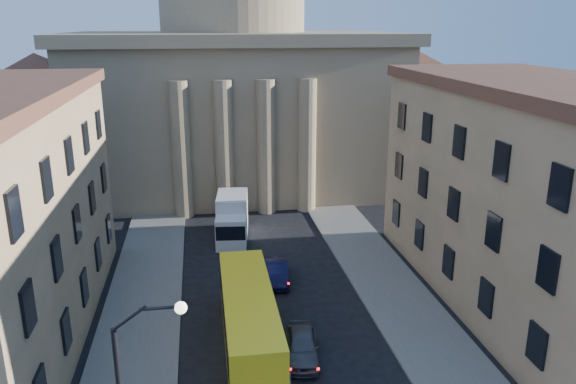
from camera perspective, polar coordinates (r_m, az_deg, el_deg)
The scene contains 8 objects.
sidewalk_left at distance 33.23m, azimuth -15.55°, elevation -16.51°, with size 5.00×60.00×0.15m, color #5D5B55.
sidewalk_right at distance 35.37m, azimuth 13.91°, elevation -14.18°, with size 5.00×60.00×0.15m, color #5D5B55.
church at distance 65.57m, azimuth -5.45°, elevation 11.39°, with size 68.02×28.76×36.60m.
building_right at distance 39.61m, azimuth 23.83°, elevation -0.13°, with size 11.60×26.60×14.70m.
car_right_far at distance 32.39m, azimuth 1.42°, elevation -15.31°, with size 1.83×4.55×1.55m, color #4D4C51.
car_right_distant at distance 40.97m, azimuth -1.14°, elevation -8.10°, with size 1.56×4.48×1.48m, color black.
city_bus at distance 32.79m, azimuth -4.00°, elevation -12.70°, with size 2.95×12.31×3.46m.
box_truck at distance 48.87m, azimuth -5.70°, elevation -2.74°, with size 3.23×6.79×3.61m.
Camera 1 is at (-4.30, -9.67, 17.99)m, focal length 35.00 mm.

